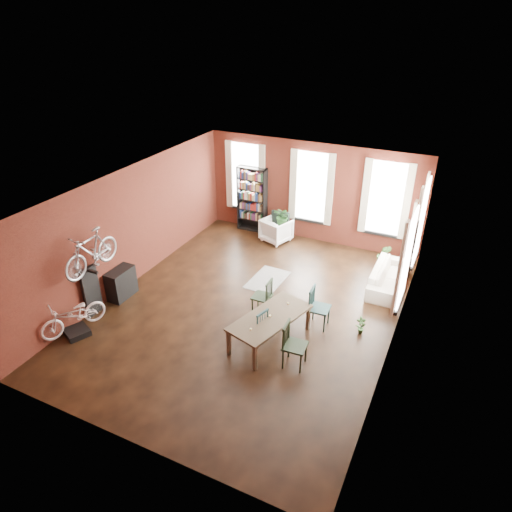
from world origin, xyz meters
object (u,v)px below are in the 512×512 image
Objects in this scene: dining_chair_c at (295,346)px; white_armchair at (276,229)px; dining_table at (270,329)px; bicycle_floor at (70,302)px; cream_sofa at (389,274)px; dining_chair_a at (256,326)px; dining_chair_d at (319,308)px; bookshelf at (252,199)px; console_table at (121,283)px; plant_stand at (281,232)px; bike_trainer at (77,332)px; dining_chair_b at (262,296)px.

white_armchair is at bearing 23.62° from dining_chair_c.
dining_table is 4.53m from bicycle_floor.
dining_chair_c is 5.11m from bicycle_floor.
cream_sofa is at bearing 77.18° from dining_table.
white_armchair reaches higher than cream_sofa.
bicycle_floor reaches higher than dining_chair_a.
dining_table is 1.98× the size of dining_chair_d.
dining_chair_a is at bearing -63.16° from bookshelf.
bookshelf is at bearing 40.08° from dining_chair_d.
dining_chair_d is 5.18m from console_table.
white_armchair is 1.06× the size of console_table.
dining_table is 3.92× the size of plant_stand.
dining_chair_a is 5.29m from plant_stand.
dining_chair_d is 1.20× the size of white_armchair.
dining_chair_a is at bearing 68.33° from dining_chair_c.
console_table is (-5.08, -1.01, -0.11)m from dining_chair_d.
dining_table is 4.26m from console_table.
dining_chair_d is (0.82, 1.03, 0.17)m from dining_table.
plant_stand is (-2.60, 3.89, -0.25)m from dining_chair_d.
dining_chair_d is at bearing -56.27° from plant_stand.
bike_trainer is 7.06m from plant_stand.
dining_chair_b is 3.67m from cream_sofa.
white_armchair is at bearing -145.56° from dining_chair_a.
dining_chair_b is at bearing 57.28° from bicycle_floor.
dining_chair_b is 4.44m from bike_trainer.
dining_chair_b reaches higher than bike_trainer.
dining_chair_d is 4.63m from white_armchair.
bicycle_floor is at bearing -51.64° from dining_chair_a.
plant_stand is at bearing 31.63° from dining_chair_d.
cream_sofa is 2.60× the size of console_table.
bookshelf is 1.06× the size of cream_sofa.
white_armchair is (-1.90, 4.78, 0.08)m from dining_table.
bike_trainer is at bearing 89.87° from white_armchair.
bike_trainer is (-4.95, -1.23, -0.44)m from dining_chair_c.
dining_chair_a is 4.29m from cream_sofa.
bicycle_floor is (-2.25, -6.51, 0.49)m from white_armchair.
white_armchair is 0.41× the size of cream_sofa.
white_armchair reaches higher than plant_stand.
dining_chair_a is (-0.27, -0.15, 0.11)m from dining_table.
bike_trainer is (-3.52, -2.67, -0.41)m from dining_chair_b.
bicycle_floor is (-3.88, -1.59, 0.47)m from dining_chair_a.
white_armchair is at bearing -128.97° from plant_stand.
dining_table is 5.23m from plant_stand.
plant_stand is at bearing 90.44° from bicycle_floor.
console_table is (-4.00, 0.17, -0.05)m from dining_chair_a.
cream_sofa is at bearing 29.33° from console_table.
bookshelf is (-2.35, 4.28, 0.62)m from dining_chair_b.
plant_stand is (1.20, -0.30, -0.84)m from bookshelf.
dining_chair_d reaches higher than dining_table.
dining_table is 0.91× the size of bookshelf.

